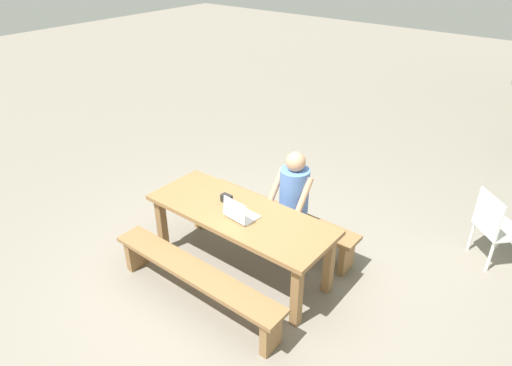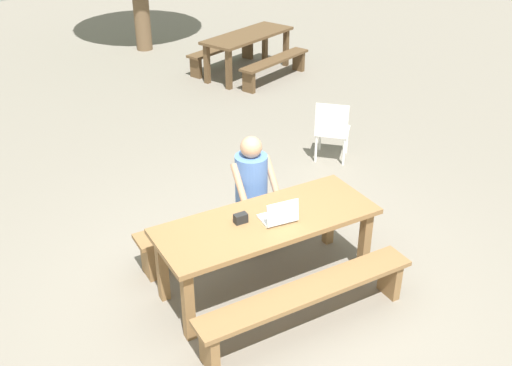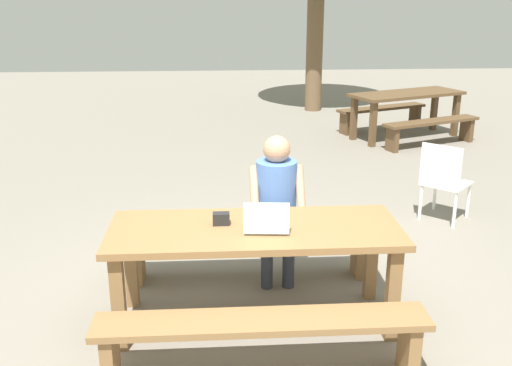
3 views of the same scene
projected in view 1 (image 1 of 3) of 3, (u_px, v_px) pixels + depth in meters
The scene contains 8 objects.
ground_plane at pixel (241, 268), 5.15m from camera, with size 30.00×30.00×0.00m, color gray.
picnic_table_front at pixel (240, 220), 4.82m from camera, with size 2.09×0.80×0.76m.
bench_near at pixel (195, 278), 4.50m from camera, with size 2.09×0.30×0.44m.
bench_far at pixel (278, 216), 5.46m from camera, with size 2.09×0.30×0.44m.
laptop at pixel (240, 213), 4.64m from camera, with size 0.33×0.27×0.24m.
small_pouch at pixel (227, 199), 4.92m from camera, with size 0.12×0.07×0.09m.
person_seated at pixel (293, 195), 5.12m from camera, with size 0.45×0.43×1.26m.
plastic_chair at pixel (495, 227), 5.07m from camera, with size 0.62×0.62×0.87m.
Camera 1 is at (2.62, -3.03, 3.37)m, focal length 31.69 mm.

